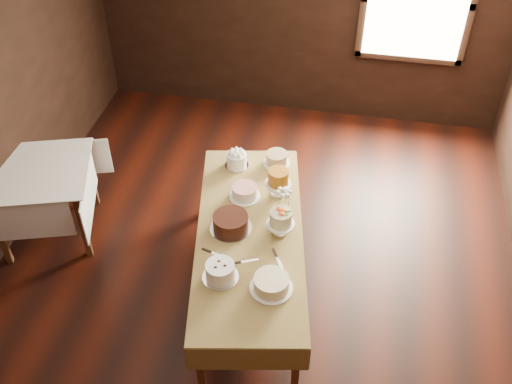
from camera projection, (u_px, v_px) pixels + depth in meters
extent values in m
cube|color=black|center=(252.00, 280.00, 5.67)|extent=(5.00, 6.00, 0.01)
cube|color=black|center=(302.00, 8.00, 6.95)|extent=(5.00, 0.02, 2.80)
cube|color=#FFEABF|center=(418.00, 3.00, 6.59)|extent=(1.10, 0.05, 1.30)
cube|color=#4B2814|center=(201.00, 368.00, 4.59)|extent=(0.07, 0.07, 0.65)
cube|color=#4B2814|center=(216.00, 186.00, 6.21)|extent=(0.07, 0.07, 0.65)
cube|color=#4B2814|center=(296.00, 368.00, 4.59)|extent=(0.07, 0.07, 0.65)
cube|color=#4B2814|center=(287.00, 186.00, 6.20)|extent=(0.07, 0.07, 0.65)
cube|color=#4B2814|center=(250.00, 235.00, 5.16)|extent=(1.26, 2.39, 0.04)
cube|color=tan|center=(250.00, 233.00, 5.14)|extent=(1.33, 2.46, 0.01)
cube|color=#4B2814|center=(0.00, 234.00, 5.60)|extent=(0.07, 0.07, 0.76)
cube|color=#4B2814|center=(15.00, 182.00, 6.18)|extent=(0.07, 0.07, 0.76)
cube|color=#4B2814|center=(83.00, 228.00, 5.67)|extent=(0.07, 0.07, 0.76)
cube|color=#4B2814|center=(91.00, 176.00, 6.24)|extent=(0.07, 0.07, 0.76)
cube|color=#4B2814|center=(38.00, 173.00, 5.66)|extent=(1.10, 1.10, 0.04)
cube|color=white|center=(38.00, 171.00, 5.64)|extent=(1.20, 1.20, 0.01)
cylinder|color=silver|center=(237.00, 166.00, 5.82)|extent=(0.23, 0.23, 0.01)
cylinder|color=white|center=(237.00, 160.00, 5.77)|extent=(0.27, 0.27, 0.14)
cylinder|color=white|center=(277.00, 163.00, 5.85)|extent=(0.26, 0.26, 0.01)
cylinder|color=tan|center=(277.00, 158.00, 5.81)|extent=(0.26, 0.26, 0.11)
cylinder|color=white|center=(245.00, 196.00, 5.48)|extent=(0.29, 0.29, 0.01)
cylinder|color=white|center=(245.00, 192.00, 5.45)|extent=(0.30, 0.30, 0.10)
cylinder|color=white|center=(278.00, 188.00, 5.47)|extent=(0.25, 0.25, 0.14)
cylinder|color=#AE6D18|center=(278.00, 176.00, 5.38)|extent=(0.21, 0.21, 0.15)
cylinder|color=silver|center=(231.00, 228.00, 5.17)|extent=(0.37, 0.37, 0.01)
cylinder|color=#34140A|center=(231.00, 222.00, 5.13)|extent=(0.42, 0.42, 0.13)
cylinder|color=white|center=(280.00, 227.00, 5.10)|extent=(0.25, 0.25, 0.12)
cylinder|color=beige|center=(281.00, 217.00, 5.02)|extent=(0.20, 0.20, 0.13)
cylinder|color=silver|center=(221.00, 277.00, 4.76)|extent=(0.30, 0.30, 0.01)
cylinder|color=white|center=(220.00, 271.00, 4.71)|extent=(0.31, 0.31, 0.14)
cylinder|color=white|center=(271.00, 288.00, 4.67)|extent=(0.35, 0.35, 0.01)
cylinder|color=#F4E9BC|center=(271.00, 283.00, 4.63)|extent=(0.30, 0.30, 0.11)
cube|color=silver|center=(250.00, 261.00, 4.89)|extent=(0.23, 0.12, 0.01)
cube|color=silver|center=(280.00, 263.00, 4.87)|extent=(0.14, 0.22, 0.01)
cube|color=silver|center=(241.00, 210.00, 5.35)|extent=(0.04, 0.24, 0.01)
cube|color=silver|center=(280.00, 211.00, 5.33)|extent=(0.14, 0.22, 0.01)
cube|color=silver|center=(219.00, 255.00, 4.93)|extent=(0.24, 0.09, 0.01)
imported|color=#2D2823|center=(283.00, 213.00, 5.23)|extent=(0.17, 0.17, 0.13)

